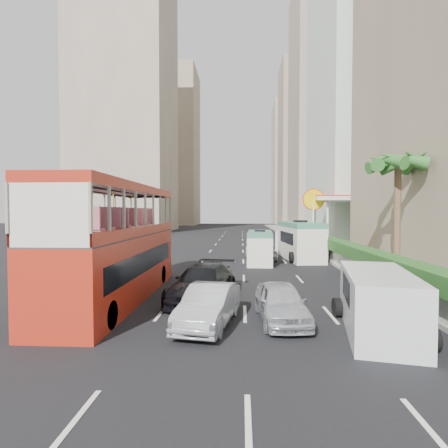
# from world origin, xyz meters

# --- Properties ---
(ground_plane) EXTENTS (200.00, 200.00, 0.00)m
(ground_plane) POSITION_xyz_m (0.00, 0.00, 0.00)
(ground_plane) COLOR black
(ground_plane) RESTS_ON ground
(double_decker_bus) EXTENTS (2.50, 11.00, 5.06)m
(double_decker_bus) POSITION_xyz_m (-6.00, 0.00, 2.53)
(double_decker_bus) COLOR #B12513
(double_decker_bus) RESTS_ON ground
(car_silver_lane_a) EXTENTS (2.11, 4.31, 1.36)m
(car_silver_lane_a) POSITION_xyz_m (-1.64, -3.38, 0.00)
(car_silver_lane_a) COLOR silver
(car_silver_lane_a) RESTS_ON ground
(car_silver_lane_b) EXTENTS (1.91, 4.07, 1.35)m
(car_silver_lane_b) POSITION_xyz_m (0.87, -2.83, 0.00)
(car_silver_lane_b) COLOR silver
(car_silver_lane_b) RESTS_ON ground
(car_black) EXTENTS (3.09, 5.55, 1.52)m
(car_black) POSITION_xyz_m (-2.23, -0.04, 0.00)
(car_black) COLOR black
(car_black) RESTS_ON ground
(van_asset) EXTENTS (2.62, 4.65, 1.22)m
(van_asset) POSITION_xyz_m (1.06, 13.44, 0.00)
(van_asset) COLOR silver
(van_asset) RESTS_ON ground
(minibus_near) EXTENTS (2.05, 5.44, 2.37)m
(minibus_near) POSITION_xyz_m (0.85, 11.40, 1.19)
(minibus_near) COLOR silver
(minibus_near) RESTS_ON ground
(minibus_far) EXTENTS (2.94, 7.01, 3.02)m
(minibus_far) POSITION_xyz_m (4.25, 13.58, 1.51)
(minibus_far) COLOR silver
(minibus_far) RESTS_ON ground
(panel_van_near) EXTENTS (2.85, 5.14, 1.94)m
(panel_van_near) POSITION_xyz_m (3.86, -3.77, 0.97)
(panel_van_near) COLOR silver
(panel_van_near) RESTS_ON ground
(panel_van_far) EXTENTS (3.00, 5.32, 2.01)m
(panel_van_far) POSITION_xyz_m (4.17, 20.48, 1.00)
(panel_van_far) COLOR silver
(panel_van_far) RESTS_ON ground
(sidewalk) EXTENTS (6.00, 120.00, 0.18)m
(sidewalk) POSITION_xyz_m (9.00, 25.00, 0.09)
(sidewalk) COLOR #99968C
(sidewalk) RESTS_ON ground
(kerb_wall) EXTENTS (0.30, 44.00, 1.00)m
(kerb_wall) POSITION_xyz_m (6.20, 14.00, 0.68)
(kerb_wall) COLOR silver
(kerb_wall) RESTS_ON sidewalk
(hedge) EXTENTS (1.10, 44.00, 0.70)m
(hedge) POSITION_xyz_m (6.20, 14.00, 1.53)
(hedge) COLOR #2D6626
(hedge) RESTS_ON kerb_wall
(palm_tree) EXTENTS (0.36, 0.36, 6.40)m
(palm_tree) POSITION_xyz_m (7.80, 4.00, 3.38)
(palm_tree) COLOR brown
(palm_tree) RESTS_ON sidewalk
(shell_station) EXTENTS (6.50, 8.00, 5.50)m
(shell_station) POSITION_xyz_m (10.00, 23.00, 2.75)
(shell_station) COLOR silver
(shell_station) RESTS_ON ground
(tower_stripe) EXTENTS (16.00, 18.00, 58.00)m
(tower_stripe) POSITION_xyz_m (18.00, 34.00, 29.00)
(tower_stripe) COLOR white
(tower_stripe) RESTS_ON ground
(tower_mid) EXTENTS (16.00, 16.00, 50.00)m
(tower_mid) POSITION_xyz_m (18.00, 58.00, 25.00)
(tower_mid) COLOR tan
(tower_mid) RESTS_ON ground
(tower_far_a) EXTENTS (14.00, 14.00, 44.00)m
(tower_far_a) POSITION_xyz_m (17.00, 82.00, 22.00)
(tower_far_a) COLOR tan
(tower_far_a) RESTS_ON ground
(tower_far_b) EXTENTS (14.00, 14.00, 40.00)m
(tower_far_b) POSITION_xyz_m (17.00, 104.00, 20.00)
(tower_far_b) COLOR tan
(tower_far_b) RESTS_ON ground
(tower_left_a) EXTENTS (18.00, 18.00, 52.00)m
(tower_left_a) POSITION_xyz_m (-24.00, 55.00, 26.00)
(tower_left_a) COLOR tan
(tower_left_a) RESTS_ON ground
(tower_left_b) EXTENTS (16.00, 16.00, 46.00)m
(tower_left_b) POSITION_xyz_m (-22.00, 90.00, 23.00)
(tower_left_b) COLOR tan
(tower_left_b) RESTS_ON ground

